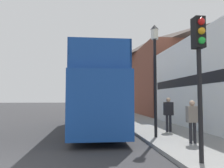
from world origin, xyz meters
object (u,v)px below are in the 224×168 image
(tour_bus, at_px, (96,98))
(lamp_post_nearest, at_px, (155,59))
(pedestrian_second, at_px, (192,117))
(traffic_signal, at_px, (199,55))
(lamp_post_second, at_px, (123,79))
(parked_car_ahead_of_bus, at_px, (99,111))
(pedestrian_third, at_px, (168,111))
(lamp_post_third, at_px, (110,87))

(tour_bus, xyz_separation_m, lamp_post_nearest, (2.43, -3.49, 1.69))
(pedestrian_second, height_order, traffic_signal, traffic_signal)
(traffic_signal, xyz_separation_m, lamp_post_second, (0.14, 12.46, 0.45))
(pedestrian_second, bearing_deg, lamp_post_nearest, 122.37)
(tour_bus, bearing_deg, pedestrian_second, -54.56)
(tour_bus, bearing_deg, parked_car_ahead_of_bus, 86.32)
(tour_bus, distance_m, traffic_signal, 7.80)
(pedestrian_second, xyz_separation_m, traffic_signal, (-1.00, -2.39, 1.87))
(traffic_signal, relative_size, lamp_post_nearest, 0.78)
(pedestrian_second, height_order, pedestrian_third, pedestrian_third)
(tour_bus, xyz_separation_m, pedestrian_second, (3.36, -4.96, -0.76))
(pedestrian_third, xyz_separation_m, lamp_post_third, (-1.08, 15.84, 2.07))
(tour_bus, distance_m, lamp_post_third, 13.99)
(parked_car_ahead_of_bus, distance_m, traffic_signal, 16.00)
(lamp_post_third, bearing_deg, pedestrian_third, -86.10)
(lamp_post_second, bearing_deg, lamp_post_third, 90.17)
(pedestrian_second, distance_m, pedestrian_third, 2.83)
(lamp_post_nearest, relative_size, lamp_post_third, 1.11)
(tour_bus, distance_m, pedestrian_second, 6.04)
(pedestrian_second, xyz_separation_m, pedestrian_third, (0.20, 2.83, 0.07))
(parked_car_ahead_of_bus, xyz_separation_m, lamp_post_third, (1.75, 5.31, 2.60))
(traffic_signal, bearing_deg, pedestrian_second, 67.32)
(pedestrian_third, height_order, lamp_post_nearest, lamp_post_nearest)
(parked_car_ahead_of_bus, height_order, lamp_post_second, lamp_post_second)
(tour_bus, height_order, lamp_post_nearest, lamp_post_nearest)
(pedestrian_third, bearing_deg, tour_bus, 149.05)
(parked_car_ahead_of_bus, xyz_separation_m, traffic_signal, (1.63, -15.75, 2.33))
(pedestrian_second, height_order, lamp_post_second, lamp_post_second)
(tour_bus, distance_m, pedestrian_third, 4.21)
(traffic_signal, bearing_deg, tour_bus, 107.82)
(pedestrian_third, xyz_separation_m, lamp_post_second, (-1.05, 7.24, 2.25))
(lamp_post_second, bearing_deg, tour_bus, -116.14)
(tour_bus, relative_size, pedestrian_third, 5.84)
(pedestrian_second, relative_size, lamp_post_second, 0.34)
(traffic_signal, bearing_deg, lamp_post_second, 89.34)
(parked_car_ahead_of_bus, bearing_deg, pedestrian_third, -76.42)
(pedestrian_second, bearing_deg, pedestrian_third, 86.02)
(tour_bus, height_order, lamp_post_second, lamp_post_second)
(pedestrian_third, xyz_separation_m, lamp_post_nearest, (-1.13, -1.35, 2.38))
(traffic_signal, height_order, lamp_post_third, lamp_post_third)
(lamp_post_second, distance_m, lamp_post_third, 8.60)
(lamp_post_nearest, bearing_deg, traffic_signal, -90.97)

